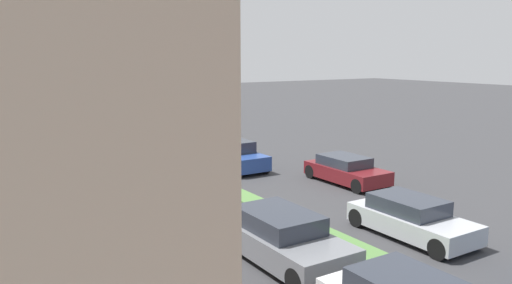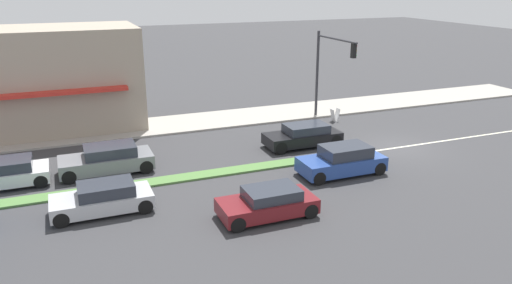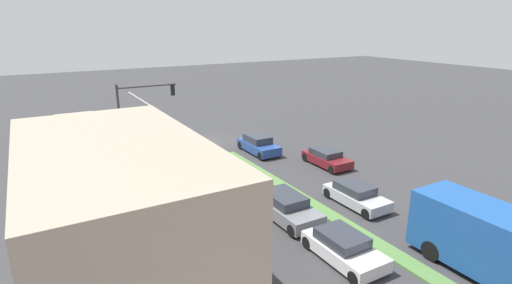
{
  "view_description": "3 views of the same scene",
  "coord_description": "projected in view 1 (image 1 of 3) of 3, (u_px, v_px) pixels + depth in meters",
  "views": [
    {
      "loc": [
        9.61,
        25.8,
        5.49
      ],
      "look_at": [
        -1.57,
        8.06,
        1.84
      ],
      "focal_mm": 35.0,
      "sensor_mm": 36.0,
      "label": 1
    },
    {
      "loc": [
        -21.36,
        17.07,
        8.95
      ],
      "look_at": [
        -1.36,
        9.05,
        1.85
      ],
      "focal_mm": 35.0,
      "sensor_mm": 36.0,
      "label": 2
    },
    {
      "loc": [
        13.24,
        31.23,
        10.04
      ],
      "look_at": [
        0.4,
        9.03,
        2.34
      ],
      "focal_mm": 28.0,
      "sensor_mm": 36.0,
      "label": 3
    }
  ],
  "objects": [
    {
      "name": "suv_grey",
      "position": [
        281.0,
        237.0,
        13.45
      ],
      "size": [
        1.9,
        4.35,
        1.34
      ],
      "color": "slate",
      "rests_on": "ground"
    },
    {
      "name": "coupe_blue",
      "position": [
        233.0,
        155.0,
        24.42
      ],
      "size": [
        1.8,
        4.09,
        1.4
      ],
      "color": "#284793",
      "rests_on": "ground"
    },
    {
      "name": "lane_marking_center",
      "position": [
        154.0,
        156.0,
        27.49
      ],
      "size": [
        0.16,
        60.0,
        0.01
      ],
      "primitive_type": "cube",
      "color": "beige",
      "rests_on": "ground"
    },
    {
      "name": "suv_black",
      "position": [
        145.0,
        166.0,
        22.25
      ],
      "size": [
        1.79,
        4.25,
        1.25
      ],
      "color": "black",
      "rests_on": "ground"
    },
    {
      "name": "sedan_maroon",
      "position": [
        346.0,
        170.0,
        21.7
      ],
      "size": [
        1.78,
        3.81,
        1.17
      ],
      "color": "maroon",
      "rests_on": "ground"
    },
    {
      "name": "pedestrian",
      "position": [
        17.0,
        250.0,
        11.57
      ],
      "size": [
        0.34,
        0.34,
        1.72
      ],
      "color": "#282D42",
      "rests_on": "sidewalk_right"
    },
    {
      "name": "ground_plane",
      "position": [
        414.0,
        277.0,
        12.5
      ],
      "size": [
        160.0,
        160.0,
        0.0
      ],
      "primitive_type": "plane",
      "color": "#38383A"
    },
    {
      "name": "warning_aframe_sign",
      "position": [
        39.0,
        163.0,
        23.84
      ],
      "size": [
        0.45,
        0.53,
        0.84
      ],
      "color": "silver",
      "rests_on": "ground"
    },
    {
      "name": "traffic_signal_main",
      "position": [
        32.0,
        91.0,
        22.7
      ],
      "size": [
        4.59,
        0.34,
        5.6
      ],
      "color": "#333338",
      "rests_on": "sidewalk_right"
    },
    {
      "name": "sedan_silver",
      "position": [
        411.0,
        218.0,
        15.24
      ],
      "size": [
        1.75,
        3.93,
        1.21
      ],
      "color": "#B7BABF",
      "rests_on": "ground"
    }
  ]
}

